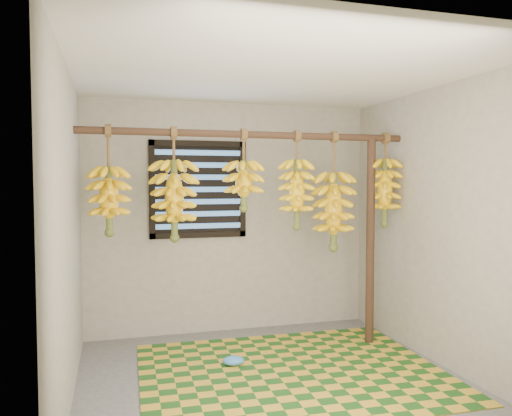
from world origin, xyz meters
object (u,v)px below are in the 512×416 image
object	(u,v)px
banana_bunch_f	(385,192)
plastic_bag	(233,361)
support_post	(370,241)
banana_bunch_c	(244,185)
woven_mat	(292,372)
banana_bunch_a	(109,200)
banana_bunch_d	(297,194)
banana_bunch_b	(174,200)
banana_bunch_e	(334,211)

from	to	relation	value
banana_bunch_f	plastic_bag	bearing A→B (deg)	-171.34
support_post	banana_bunch_c	world-z (taller)	banana_bunch_c
plastic_bag	woven_mat	bearing A→B (deg)	-31.75
support_post	banana_bunch_f	bearing A→B (deg)	0.00
banana_bunch_a	banana_bunch_d	distance (m)	1.67
plastic_bag	banana_bunch_b	distance (m)	1.47
woven_mat	banana_bunch_c	bearing A→B (deg)	118.61
banana_bunch_a	banana_bunch_b	distance (m)	0.54
banana_bunch_c	banana_bunch_e	distance (m)	0.91
support_post	banana_bunch_e	bearing A→B (deg)	180.00
plastic_bag	banana_bunch_b	bearing A→B (deg)	152.61
banana_bunch_d	woven_mat	bearing A→B (deg)	-114.30
plastic_bag	banana_bunch_d	distance (m)	1.58
support_post	plastic_bag	bearing A→B (deg)	-170.45
plastic_bag	banana_bunch_a	size ratio (longest dim) A/B	0.21
support_post	banana_bunch_f	size ratio (longest dim) A/B	2.22
support_post	banana_bunch_e	size ratio (longest dim) A/B	1.79
support_post	banana_bunch_b	world-z (taller)	banana_bunch_b
banana_bunch_c	banana_bunch_f	xyz separation A→B (m)	(1.42, 0.00, -0.07)
support_post	banana_bunch_a	bearing A→B (deg)	180.00
banana_bunch_a	banana_bunch_b	xyz separation A→B (m)	(0.54, 0.00, -0.00)
support_post	woven_mat	xyz separation A→B (m)	(-0.99, -0.51, -0.99)
woven_mat	banana_bunch_c	world-z (taller)	banana_bunch_c
plastic_bag	banana_bunch_b	size ratio (longest dim) A/B	0.19
banana_bunch_b	banana_bunch_c	size ratio (longest dim) A/B	1.34
woven_mat	plastic_bag	xyz separation A→B (m)	(-0.43, 0.27, 0.04)
plastic_bag	banana_bunch_c	bearing A→B (deg)	57.01
banana_bunch_a	support_post	bearing A→B (deg)	-0.00
banana_bunch_e	banana_bunch_d	bearing A→B (deg)	-180.00
banana_bunch_d	plastic_bag	bearing A→B (deg)	-160.07
banana_bunch_c	support_post	bearing A→B (deg)	0.00
banana_bunch_c	banana_bunch_e	bearing A→B (deg)	0.00
banana_bunch_b	banana_bunch_d	bearing A→B (deg)	-0.00
plastic_bag	banana_bunch_f	xyz separation A→B (m)	(1.58, 0.24, 1.43)
banana_bunch_b	banana_bunch_c	bearing A→B (deg)	-0.00
banana_bunch_a	plastic_bag	bearing A→B (deg)	-13.47
banana_bunch_a	woven_mat	bearing A→B (deg)	-19.49
banana_bunch_a	banana_bunch_c	distance (m)	1.16
banana_bunch_c	banana_bunch_f	world-z (taller)	same
support_post	banana_bunch_e	world-z (taller)	banana_bunch_e
woven_mat	banana_bunch_a	size ratio (longest dim) A/B	2.70
banana_bunch_b	banana_bunch_d	xyz separation A→B (m)	(1.13, -0.00, 0.05)
woven_mat	plastic_bag	world-z (taller)	plastic_bag
woven_mat	banana_bunch_b	distance (m)	1.75
banana_bunch_a	banana_bunch_e	size ratio (longest dim) A/B	0.82
banana_bunch_e	woven_mat	bearing A→B (deg)	-139.84
woven_mat	banana_bunch_f	bearing A→B (deg)	23.95
banana_bunch_d	banana_bunch_f	size ratio (longest dim) A/B	1.01
support_post	banana_bunch_b	xyz separation A→B (m)	(-1.89, 0.00, 0.42)
support_post	plastic_bag	xyz separation A→B (m)	(-1.43, -0.24, -0.95)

